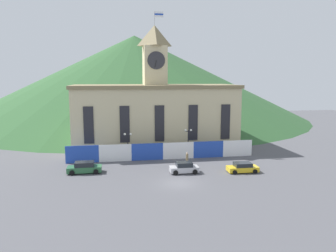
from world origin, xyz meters
The scene contains 10 objects.
ground_plane centered at (0.00, 0.00, 0.00)m, with size 160.00×160.00×0.00m, color #4C4C51.
civic_building centered at (0.00, 21.48, 6.36)m, with size 29.63×11.81×24.55m.
banner_fence centered at (0.00, 12.14, 1.34)m, with size 29.93×0.12×2.68m.
hillside_backdrop centered at (0.00, 70.78, 13.16)m, with size 108.79×108.79×26.32m, color #2D562D.
street_lamp_left centered at (-5.49, 12.95, 3.18)m, with size 1.26×0.36×4.29m.
street_lamp_center centered at (4.29, 12.95, 3.41)m, with size 1.26×0.36×4.65m.
car_silver_hatch centered at (1.67, 4.32, 0.69)m, with size 3.93×2.06×1.50m.
car_yellow_coupe centered at (9.70, 3.29, 0.63)m, with size 4.26×2.23×1.35m.
car_green_wagon centered at (-11.75, 6.68, 0.72)m, with size 4.62×2.16×1.55m.
pedestrian centered at (3.15, 8.85, 0.98)m, with size 0.52×0.52×1.79m.
Camera 1 is at (-7.97, -38.02, 12.93)m, focal length 35.00 mm.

